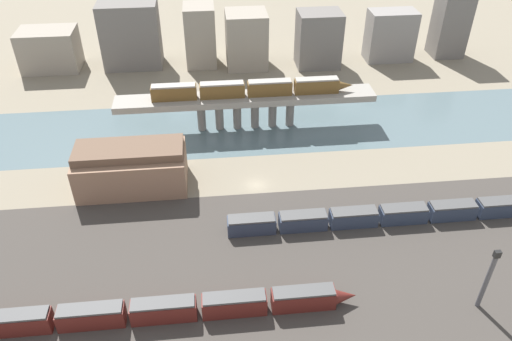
# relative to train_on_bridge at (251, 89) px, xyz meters

# --- Properties ---
(ground_plane) EXTENTS (400.00, 400.00, 0.00)m
(ground_plane) POSITION_rel_train_on_bridge_xyz_m (-1.28, -24.80, -10.83)
(ground_plane) COLOR gray
(railbed_yard) EXTENTS (280.00, 42.00, 0.01)m
(railbed_yard) POSITION_rel_train_on_bridge_xyz_m (-1.28, -48.80, -10.83)
(railbed_yard) COLOR #423D38
(railbed_yard) RESTS_ON ground
(river_water) EXTENTS (320.00, 27.12, 0.01)m
(river_water) POSITION_rel_train_on_bridge_xyz_m (-1.28, 0.00, -10.83)
(river_water) COLOR slate
(river_water) RESTS_ON ground
(bridge) EXTENTS (64.73, 7.05, 8.97)m
(bridge) POSITION_rel_train_on_bridge_xyz_m (-1.28, 0.00, -3.59)
(bridge) COLOR gray
(bridge) RESTS_ON ground
(train_on_bridge) EXTENTS (50.02, 2.67, 3.80)m
(train_on_bridge) POSITION_rel_train_on_bridge_xyz_m (0.00, 0.00, 0.00)
(train_on_bridge) COLOR brown
(train_on_bridge) RESTS_ON bridge
(train_yard_near) EXTENTS (70.36, 2.87, 3.82)m
(train_yard_near) POSITION_rel_train_on_bridge_xyz_m (-23.99, -58.21, -8.96)
(train_yard_near) COLOR #5B1E19
(train_yard_near) RESTS_ON ground
(train_yard_mid) EXTENTS (62.71, 3.18, 3.47)m
(train_yard_mid) POSITION_rel_train_on_bridge_xyz_m (22.60, -39.38, -9.13)
(train_yard_mid) COLOR #2D384C
(train_yard_mid) RESTS_ON ground
(warehouse_building) EXTENTS (22.95, 12.11, 9.95)m
(warehouse_building) POSITION_rel_train_on_bridge_xyz_m (-27.67, -22.05, -6.10)
(warehouse_building) COLOR #937056
(warehouse_building) RESTS_ON ground
(signal_tower) EXTENTS (1.00, 0.75, 12.44)m
(signal_tower) POSITION_rel_train_on_bridge_xyz_m (31.63, -61.09, -4.49)
(signal_tower) COLOR #4C4C51
(signal_tower) RESTS_ON ground
(city_block_far_left) EXTENTS (17.15, 11.68, 12.45)m
(city_block_far_left) POSITION_rel_train_on_bridge_xyz_m (-58.63, 42.26, -4.61)
(city_block_far_left) COLOR gray
(city_block_far_left) RESTS_ON ground
(city_block_left) EXTENTS (17.76, 10.96, 20.03)m
(city_block_left) POSITION_rel_train_on_bridge_xyz_m (-33.32, 42.18, -0.82)
(city_block_left) COLOR slate
(city_block_left) RESTS_ON ground
(city_block_center) EXTENTS (9.38, 10.73, 18.77)m
(city_block_center) POSITION_rel_train_on_bridge_xyz_m (-11.96, 40.96, -1.45)
(city_block_center) COLOR gray
(city_block_center) RESTS_ON ground
(city_block_right) EXTENTS (12.58, 11.89, 17.09)m
(city_block_right) POSITION_rel_train_on_bridge_xyz_m (2.26, 38.25, -2.29)
(city_block_right) COLOR gray
(city_block_right) RESTS_ON ground
(city_block_far_right) EXTENTS (13.30, 10.28, 17.07)m
(city_block_far_right) POSITION_rel_train_on_bridge_xyz_m (24.65, 36.34, -2.30)
(city_block_far_right) COLOR slate
(city_block_far_right) RESTS_ON ground
(city_block_tall) EXTENTS (14.84, 8.37, 15.79)m
(city_block_tall) POSITION_rel_train_on_bridge_xyz_m (48.55, 38.62, -2.94)
(city_block_tall) COLOR gray
(city_block_tall) RESTS_ON ground
(city_block_low) EXTENTS (9.92, 8.96, 23.45)m
(city_block_low) POSITION_rel_train_on_bridge_xyz_m (68.74, 40.23, 0.90)
(city_block_low) COLOR slate
(city_block_low) RESTS_ON ground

